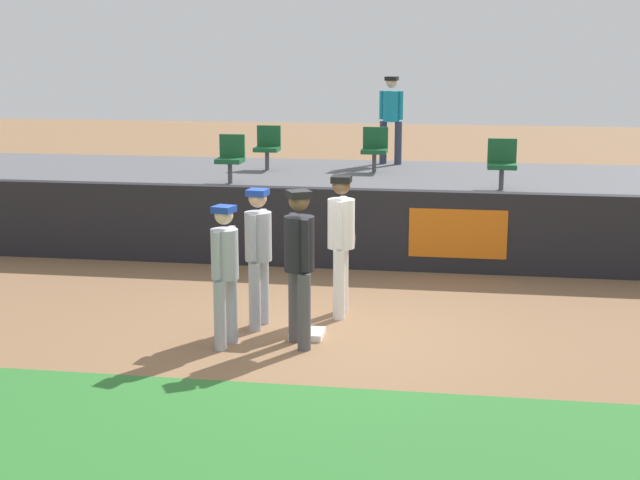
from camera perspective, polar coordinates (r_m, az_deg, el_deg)
The scene contains 14 objects.
ground_plane at distance 11.50m, azimuth -0.24°, elevation -5.86°, with size 60.00×60.00×0.00m, color #846042.
grass_foreground_strip at distance 8.66m, azimuth -3.64°, elevation -12.06°, with size 18.00×2.80×0.01m, color #2D722D.
first_base at distance 11.44m, azimuth -0.80°, elevation -5.74°, with size 0.40×0.40×0.08m, color white.
player_fielder_home at distance 12.09m, azimuth 1.32°, elevation 0.27°, with size 0.35×0.57×1.85m.
player_runner_visitor at distance 10.91m, azimuth -5.83°, elevation -1.59°, with size 0.38×0.46×1.69m.
player_coach_visitor at distance 11.61m, azimuth -3.79°, elevation -0.50°, with size 0.37×0.49×1.76m.
player_umpire at distance 10.85m, azimuth -1.28°, elevation -1.05°, with size 0.48×0.48×1.86m.
field_wall at distance 14.73m, azimuth 2.03°, elevation 0.69°, with size 18.00×0.26×1.27m.
bleacher_platform at distance 17.26m, azimuth 3.06°, elevation 2.08°, with size 18.00×4.80×1.10m, color #59595E.
seat_front_right at distance 15.91m, azimuth 11.05°, elevation 4.74°, with size 0.48×0.44×0.84m.
seat_back_center at distance 17.77m, azimuth 3.37°, elevation 5.70°, with size 0.48×0.44×0.84m.
seat_front_left at distance 16.42m, azimuth -5.47°, elevation 5.13°, with size 0.45×0.44×0.84m.
seat_back_left at distance 18.10m, azimuth -3.21°, elevation 5.81°, with size 0.46×0.44×0.84m.
spectator_hooded at distance 18.89m, azimuth 4.36°, elevation 7.70°, with size 0.48×0.38×1.75m.
Camera 1 is at (1.78, -10.79, 3.54)m, focal length 52.39 mm.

